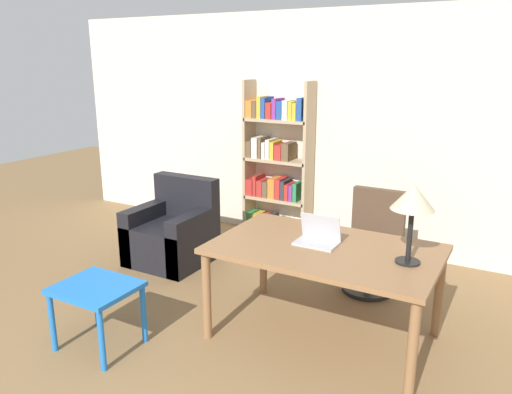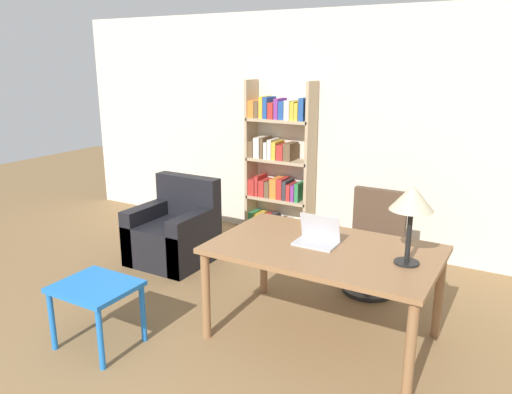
{
  "view_description": "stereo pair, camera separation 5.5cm",
  "coord_description": "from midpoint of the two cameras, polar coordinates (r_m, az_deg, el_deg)",
  "views": [
    {
      "loc": [
        1.83,
        -0.93,
        2.16
      ],
      "look_at": [
        -0.19,
        2.65,
        1.02
      ],
      "focal_mm": 35.0,
      "sensor_mm": 36.0,
      "label": 1
    },
    {
      "loc": [
        1.87,
        -0.9,
        2.16
      ],
      "look_at": [
        -0.19,
        2.65,
        1.02
      ],
      "focal_mm": 35.0,
      "sensor_mm": 36.0,
      "label": 2
    }
  ],
  "objects": [
    {
      "name": "wall_back",
      "position": [
        5.81,
        10.58,
        7.27
      ],
      "size": [
        8.0,
        0.06,
        2.7
      ],
      "color": "beige",
      "rests_on": "ground_plane"
    },
    {
      "name": "desk",
      "position": [
        3.9,
        7.47,
        -6.81
      ],
      "size": [
        1.7,
        1.06,
        0.77
      ],
      "color": "olive",
      "rests_on": "ground_plane"
    },
    {
      "name": "laptop",
      "position": [
        3.92,
        6.69,
        -4.6
      ],
      "size": [
        0.32,
        0.22,
        0.22
      ],
      "color": "#B2B2B7",
      "rests_on": "desk"
    },
    {
      "name": "table_lamp",
      "position": [
        3.56,
        17.08,
        -0.3
      ],
      "size": [
        0.3,
        0.3,
        0.57
      ],
      "color": "black",
      "rests_on": "desk"
    },
    {
      "name": "office_chair",
      "position": [
        4.89,
        12.84,
        -5.25
      ],
      "size": [
        0.53,
        0.53,
        0.96
      ],
      "color": "black",
      "rests_on": "ground_plane"
    },
    {
      "name": "side_table_blue",
      "position": [
        4.04,
        -18.13,
        -10.66
      ],
      "size": [
        0.58,
        0.51,
        0.51
      ],
      "color": "blue",
      "rests_on": "ground_plane"
    },
    {
      "name": "armchair",
      "position": [
        5.54,
        -9.76,
        -4.26
      ],
      "size": [
        0.79,
        0.77,
        0.91
      ],
      "color": "black",
      "rests_on": "ground_plane"
    },
    {
      "name": "bookshelf",
      "position": [
        6.06,
        1.89,
        3.45
      ],
      "size": [
        0.84,
        0.28,
        1.92
      ],
      "color": "tan",
      "rests_on": "ground_plane"
    }
  ]
}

